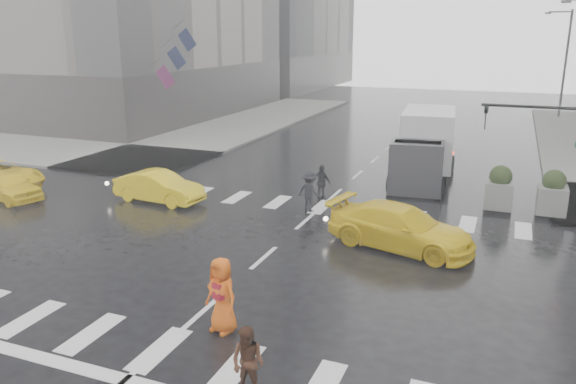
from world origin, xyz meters
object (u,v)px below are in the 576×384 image
at_px(box_truck, 425,145).
at_px(pedestrian_brown, 248,363).
at_px(pedestrian_orange, 222,295).
at_px(traffic_signal_pole, 561,139).
at_px(taxi_front, 8,185).
at_px(taxi_mid, 159,187).

bearing_deg(box_truck, pedestrian_brown, -97.74).
xyz_separation_m(pedestrian_brown, pedestrian_orange, (-1.73, 2.13, 0.20)).
distance_m(pedestrian_brown, pedestrian_orange, 2.75).
bearing_deg(traffic_signal_pole, pedestrian_orange, -122.39).
height_order(pedestrian_orange, box_truck, box_truck).
bearing_deg(pedestrian_orange, box_truck, 100.30).
relative_size(pedestrian_orange, box_truck, 0.30).
distance_m(pedestrian_orange, taxi_front, 15.77).
relative_size(taxi_mid, box_truck, 0.62).
height_order(taxi_mid, box_truck, box_truck).
bearing_deg(taxi_mid, taxi_front, 112.79).
xyz_separation_m(pedestrian_orange, box_truck, (2.41, 16.49, 0.88)).
xyz_separation_m(traffic_signal_pole, taxi_mid, (-15.87, -3.86, -2.55)).
bearing_deg(pedestrian_brown, taxi_front, 157.89).
height_order(traffic_signal_pole, box_truck, traffic_signal_pole).
bearing_deg(traffic_signal_pole, pedestrian_brown, -113.10).
height_order(taxi_front, box_truck, box_truck).
relative_size(traffic_signal_pole, pedestrian_orange, 2.32).
distance_m(pedestrian_orange, box_truck, 16.69).
bearing_deg(taxi_mid, traffic_signal_pole, -71.98).
bearing_deg(taxi_front, pedestrian_brown, -103.48).
bearing_deg(pedestrian_orange, pedestrian_brown, -32.40).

